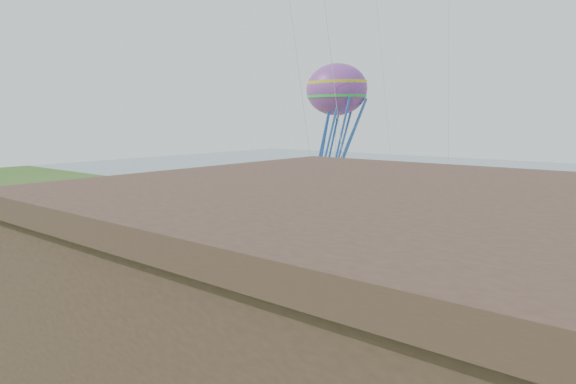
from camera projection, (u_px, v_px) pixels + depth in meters
The scene contains 6 objects.
ground at pixel (122, 363), 18.29m from camera, with size 160.00×160.00×0.00m, color #385E20.
sand_beach at pixel (405, 245), 35.09m from camera, with size 72.00×20.00×0.02m, color tan.
ocean at pixel (557, 183), 68.69m from camera, with size 160.00×68.00×0.02m, color slate.
chainlink_fence at pixel (240, 302), 22.79m from camera, with size 36.20×0.20×1.25m, color brown, non-canonical shape.
picnic_table at pixel (207, 364), 17.45m from camera, with size 1.59×1.20×0.67m, color brown, non-canonical shape.
octopus_kite at pixel (336, 124), 28.80m from camera, with size 3.64×2.57×7.49m, color #FF2871, non-canonical shape.
Camera 1 is at (15.54, -9.51, 8.67)m, focal length 32.00 mm.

